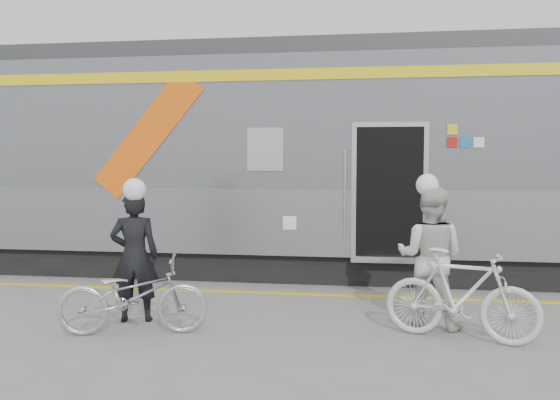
% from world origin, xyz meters
% --- Properties ---
extents(ground, '(90.00, 90.00, 0.00)m').
position_xyz_m(ground, '(0.00, 0.00, 0.00)').
color(ground, slate).
rests_on(ground, ground).
extents(train, '(24.00, 3.17, 4.10)m').
position_xyz_m(train, '(-0.73, 4.19, 2.05)').
color(train, black).
rests_on(train, ground).
extents(safety_strip, '(24.00, 0.12, 0.01)m').
position_xyz_m(safety_strip, '(0.00, 2.15, 0.00)').
color(safety_strip, yellow).
rests_on(safety_strip, ground).
extents(man, '(0.70, 0.54, 1.69)m').
position_xyz_m(man, '(-1.84, 0.33, 0.84)').
color(man, black).
rests_on(man, ground).
extents(bicycle_left, '(1.87, 1.03, 0.93)m').
position_xyz_m(bicycle_left, '(-1.64, -0.22, 0.46)').
color(bicycle_left, '#AEB0B6').
rests_on(bicycle_left, ground).
extents(woman, '(1.01, 0.89, 1.75)m').
position_xyz_m(woman, '(1.90, 0.65, 0.88)').
color(woman, beige).
rests_on(woman, ground).
extents(bicycle_right, '(1.84, 1.00, 1.06)m').
position_xyz_m(bicycle_right, '(2.20, 0.10, 0.53)').
color(bicycle_right, silver).
rests_on(bicycle_right, ground).
extents(helmet_man, '(0.29, 0.29, 0.29)m').
position_xyz_m(helmet_man, '(-1.84, 0.33, 1.83)').
color(helmet_man, white).
rests_on(helmet_man, man).
extents(helmet_woman, '(0.28, 0.28, 0.28)m').
position_xyz_m(helmet_woman, '(1.90, 0.65, 1.89)').
color(helmet_woman, white).
rests_on(helmet_woman, woman).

